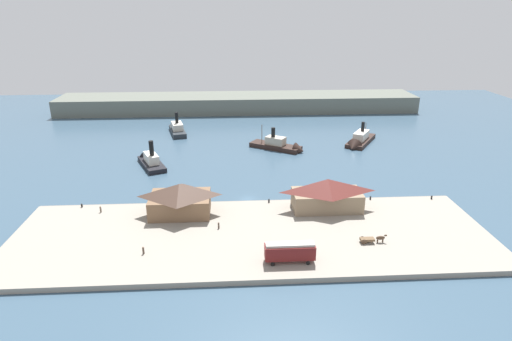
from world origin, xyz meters
The scene contains 19 objects.
ground_plane centered at (0.00, 0.00, 0.00)m, with size 320.00×320.00×0.00m, color #385166.
quay_promenade centered at (0.00, -22.00, 0.60)m, with size 110.00×36.00×1.20m, color gray.
seawall_edge centered at (0.00, -3.60, 0.50)m, with size 110.00×0.80×1.00m, color slate.
ferry_shed_central_terminal centered at (-17.42, -10.17, 5.26)m, with size 15.20×10.95×7.99m.
ferry_shed_customs_shed centered at (19.96, -9.90, 5.41)m, with size 17.81×8.74×8.28m.
street_tram centered at (7.14, -34.04, 3.74)m, with size 10.29×2.97×4.34m.
horse_cart centered at (26.39, -27.45, 2.12)m, with size 5.95×1.53×1.87m.
pedestrian_walking_east centered at (-23.35, -29.06, 1.99)m, with size 0.43×0.43×1.74m.
pedestrian_walking_west centered at (-37.83, -8.39, 1.98)m, with size 0.42×0.42×1.70m.
pedestrian_standing_center centered at (-7.66, -18.76, 1.95)m, with size 0.40×0.40×1.64m.
mooring_post_center_west centered at (5.47, -5.08, 1.65)m, with size 0.44×0.44×0.90m, color black.
mooring_post_west centered at (49.91, -5.58, 1.65)m, with size 0.44×0.44×0.90m, color black.
mooring_post_center_east centered at (33.18, -4.87, 1.65)m, with size 0.44×0.44×0.90m, color black.
mooring_post_east centered at (-43.61, -5.05, 1.65)m, with size 0.44×0.44×0.90m, color black.
ferry_approaching_east centered at (-27.19, 70.04, 1.70)m, with size 9.27×19.43×10.59m.
ferry_departing_north centered at (14.55, 43.70, 1.45)m, with size 21.03×16.39×10.41m.
ferry_moored_west centered at (45.26, 48.29, 1.39)m, with size 16.99×21.93×10.26m.
ferry_moored_east centered at (-31.86, 30.28, 1.51)m, with size 12.24×18.73×11.19m.
far_headland centered at (0.00, 110.00, 4.00)m, with size 180.00×24.00×8.00m, color #60665B.
Camera 1 is at (-4.35, -109.64, 50.19)m, focal length 30.29 mm.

